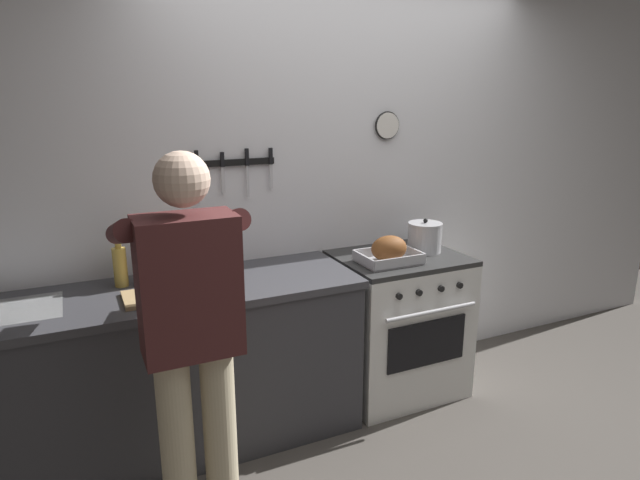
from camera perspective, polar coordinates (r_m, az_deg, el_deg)
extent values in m
cube|color=silver|center=(3.45, 2.32, 5.84)|extent=(6.00, 0.10, 2.60)
cube|color=black|center=(3.10, -9.04, 8.10)|extent=(0.47, 0.02, 0.04)
cube|color=silver|center=(3.05, -12.76, 5.58)|extent=(0.01, 0.00, 0.20)
cube|color=black|center=(3.03, -12.92, 8.31)|extent=(0.02, 0.02, 0.10)
cube|color=silver|center=(3.08, -10.19, 6.26)|extent=(0.02, 0.00, 0.15)
cube|color=black|center=(3.07, -10.29, 8.37)|extent=(0.02, 0.02, 0.08)
cube|color=silver|center=(3.13, -7.64, 6.16)|extent=(0.02, 0.00, 0.18)
cube|color=black|center=(3.11, -7.73, 8.69)|extent=(0.02, 0.02, 0.10)
cube|color=silver|center=(3.17, -5.18, 6.71)|extent=(0.02, 0.00, 0.14)
cube|color=black|center=(3.15, -5.23, 8.83)|extent=(0.02, 0.02, 0.09)
cylinder|color=white|center=(3.49, 7.11, 11.92)|extent=(0.16, 0.02, 0.16)
torus|color=black|center=(3.49, 7.11, 11.92)|extent=(0.18, 0.02, 0.18)
cube|color=#38383D|center=(3.04, -15.62, -13.45)|extent=(2.00, 0.62, 0.86)
cube|color=#3D3D42|center=(2.86, -16.26, -5.47)|extent=(2.03, 0.65, 0.04)
cube|color=#B2B5B7|center=(2.88, -29.82, -7.51)|extent=(0.44, 0.36, 0.11)
cube|color=white|center=(3.50, 8.15, -8.95)|extent=(0.76, 0.62, 0.87)
cube|color=black|center=(3.26, 11.23, -10.69)|extent=(0.53, 0.01, 0.28)
cube|color=#2D2D2D|center=(3.35, 8.44, -1.89)|extent=(0.76, 0.62, 0.03)
cylinder|color=black|center=(3.02, 8.36, -5.91)|extent=(0.04, 0.02, 0.04)
cylinder|color=black|center=(3.09, 10.44, -5.50)|extent=(0.04, 0.02, 0.04)
cylinder|color=black|center=(3.18, 12.69, -5.04)|extent=(0.04, 0.02, 0.04)
cylinder|color=black|center=(3.26, 14.55, -4.66)|extent=(0.04, 0.02, 0.04)
cylinder|color=silver|center=(3.16, 11.73, -7.45)|extent=(0.61, 0.02, 0.02)
cylinder|color=#C6B793|center=(2.47, -14.79, -20.74)|extent=(0.14, 0.14, 0.86)
cylinder|color=#C6B793|center=(2.49, -10.47, -20.01)|extent=(0.14, 0.14, 0.86)
cube|color=#4C2323|center=(2.15, -13.70, -4.75)|extent=(0.38, 0.22, 0.56)
sphere|color=beige|center=(2.05, -14.42, 6.23)|extent=(0.21, 0.21, 0.21)
cylinder|color=#4C2323|center=(2.31, -20.32, 0.74)|extent=(0.09, 0.55, 0.22)
cylinder|color=#4C2323|center=(2.37, -10.20, 1.84)|extent=(0.09, 0.55, 0.22)
cube|color=#B7B7BC|center=(3.19, 7.25, -2.28)|extent=(0.34, 0.25, 0.01)
cube|color=#B7B7BC|center=(3.08, 8.51, -2.31)|extent=(0.34, 0.01, 0.05)
cube|color=#B7B7BC|center=(3.29, 6.12, -1.14)|extent=(0.34, 0.01, 0.05)
cube|color=#B7B7BC|center=(3.10, 4.61, -2.10)|extent=(0.01, 0.25, 0.05)
cube|color=#B7B7BC|center=(3.28, 9.79, -1.33)|extent=(0.01, 0.25, 0.05)
ellipsoid|color=brown|center=(3.17, 7.30, -0.88)|extent=(0.22, 0.16, 0.15)
cylinder|color=#B7B7BC|center=(3.43, 10.99, 0.19)|extent=(0.21, 0.21, 0.17)
cylinder|color=#B2B2B7|center=(3.41, 11.07, 1.70)|extent=(0.21, 0.21, 0.01)
sphere|color=black|center=(3.41, 11.09, 2.02)|extent=(0.03, 0.03, 0.03)
cube|color=tan|center=(2.75, -16.36, -5.62)|extent=(0.36, 0.24, 0.02)
cylinder|color=#47141E|center=(2.93, -18.41, -2.27)|extent=(0.08, 0.08, 0.24)
cylinder|color=#47141E|center=(2.89, -18.64, 0.47)|extent=(0.04, 0.04, 0.05)
cylinder|color=maroon|center=(2.88, -18.70, 1.11)|extent=(0.04, 0.04, 0.01)
cylinder|color=gold|center=(2.94, -20.36, -2.71)|extent=(0.07, 0.07, 0.20)
cylinder|color=gold|center=(2.91, -20.58, -0.39)|extent=(0.03, 0.03, 0.04)
cylinder|color=black|center=(2.90, -20.63, 0.16)|extent=(0.03, 0.03, 0.01)
cylinder|color=#385623|center=(3.05, -12.75, -1.59)|extent=(0.08, 0.08, 0.20)
cylinder|color=#385623|center=(3.01, -12.88, 0.60)|extent=(0.03, 0.03, 0.04)
cylinder|color=black|center=(3.01, -12.92, 1.13)|extent=(0.04, 0.04, 0.01)
cylinder|color=black|center=(3.08, -11.36, -1.77)|extent=(0.06, 0.06, 0.15)
cylinder|color=black|center=(3.05, -11.45, -0.09)|extent=(0.03, 0.03, 0.03)
cylinder|color=#B21919|center=(3.05, -11.47, 0.35)|extent=(0.03, 0.03, 0.01)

